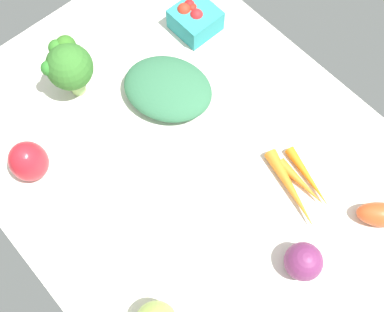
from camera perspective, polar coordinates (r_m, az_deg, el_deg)
The scene contains 8 objects.
tablecloth at distance 98.81cm, azimuth 0.00°, elevation -0.70°, with size 104.00×76.00×2.00cm, color silver.
red_onion_center at distance 90.29cm, azimuth 13.49°, elevation -12.46°, with size 7.20×7.20×7.20cm, color #752B5D.
bell_pepper_red at distance 97.95cm, azimuth -19.38°, elevation -0.62°, with size 7.63×7.63×9.85cm, color red.
berry_basket at distance 113.68cm, azimuth 0.31°, elevation 16.50°, with size 9.71×9.71×6.87cm.
leafy_greens_clump at distance 102.78cm, azimuth -2.99°, elevation 8.27°, with size 19.90×16.07×5.83cm, color #336E49.
roma_tomato at distance 98.50cm, azimuth 22.26°, elevation -6.67°, with size 9.93×4.86×4.86cm, color #DA5225.
broccoli_head at distance 101.69cm, azimuth -14.90°, elevation 10.67°, with size 10.69×10.27×14.10cm.
carrot_bunch at distance 96.90cm, azimuth 12.87°, elevation -3.48°, with size 18.01×11.28×2.76cm.
Camera 1 is at (28.78, -25.92, 91.90)cm, focal length 43.53 mm.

